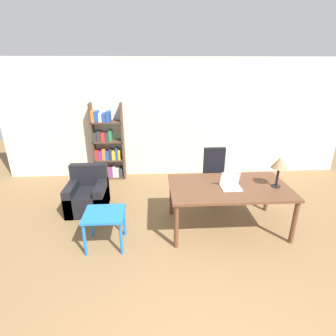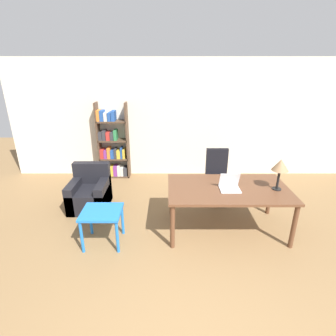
{
  "view_description": "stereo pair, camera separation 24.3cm",
  "coord_description": "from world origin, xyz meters",
  "views": [
    {
      "loc": [
        -0.57,
        -1.54,
        2.52
      ],
      "look_at": [
        -0.34,
        2.34,
        1.0
      ],
      "focal_mm": 28.0,
      "sensor_mm": 36.0,
      "label": 1
    },
    {
      "loc": [
        -0.32,
        -1.54,
        2.52
      ],
      "look_at": [
        -0.34,
        2.34,
        1.0
      ],
      "focal_mm": 28.0,
      "sensor_mm": 36.0,
      "label": 2
    }
  ],
  "objects": [
    {
      "name": "wall_back",
      "position": [
        0.0,
        4.53,
        1.35
      ],
      "size": [
        8.0,
        0.06,
        2.7
      ],
      "color": "beige",
      "rests_on": "ground_plane"
    },
    {
      "name": "desk",
      "position": [
        0.62,
        2.14,
        0.67
      ],
      "size": [
        1.87,
        1.08,
        0.75
      ],
      "color": "brown",
      "rests_on": "ground_plane"
    },
    {
      "name": "laptop",
      "position": [
        0.62,
        2.09,
        0.8
      ],
      "size": [
        0.3,
        0.25,
        0.25
      ],
      "color": "silver",
      "rests_on": "desk"
    },
    {
      "name": "table_lamp",
      "position": [
        1.35,
        2.08,
        1.13
      ],
      "size": [
        0.24,
        0.24,
        0.49
      ],
      "color": "black",
      "rests_on": "desk"
    },
    {
      "name": "office_chair",
      "position": [
        0.64,
        3.18,
        0.45
      ],
      "size": [
        0.51,
        0.51,
        1.02
      ],
      "color": "black",
      "rests_on": "ground_plane"
    },
    {
      "name": "side_table_blue",
      "position": [
        -1.29,
        1.77,
        0.45
      ],
      "size": [
        0.58,
        0.52,
        0.55
      ],
      "color": "blue",
      "rests_on": "ground_plane"
    },
    {
      "name": "armchair",
      "position": [
        -1.79,
        2.87,
        0.27
      ],
      "size": [
        0.69,
        0.74,
        0.8
      ],
      "color": "black",
      "rests_on": "ground_plane"
    },
    {
      "name": "bookshelf",
      "position": [
        -1.63,
        4.34,
        0.74
      ],
      "size": [
        0.7,
        0.28,
        1.76
      ],
      "color": "#4C3828",
      "rests_on": "ground_plane"
    }
  ]
}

